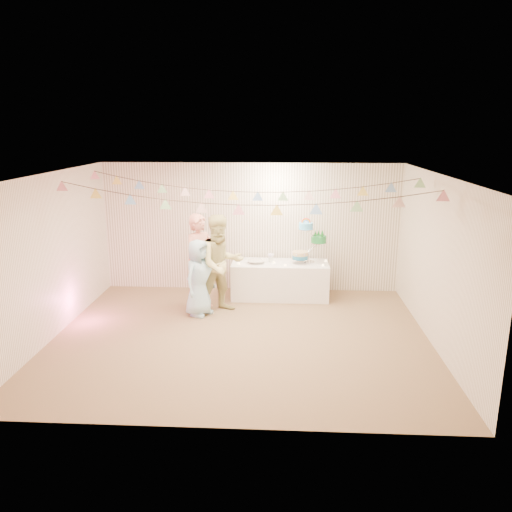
# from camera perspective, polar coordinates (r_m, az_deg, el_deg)

# --- Properties ---
(floor) EXTENTS (6.00, 6.00, 0.00)m
(floor) POSITION_cam_1_polar(r_m,az_deg,el_deg) (8.14, -1.74, -9.28)
(floor) COLOR brown
(floor) RESTS_ON ground
(ceiling) EXTENTS (6.00, 6.00, 0.00)m
(ceiling) POSITION_cam_1_polar(r_m,az_deg,el_deg) (7.47, -1.90, 9.28)
(ceiling) COLOR silver
(ceiling) RESTS_ON ground
(back_wall) EXTENTS (6.00, 6.00, 0.00)m
(back_wall) POSITION_cam_1_polar(r_m,az_deg,el_deg) (10.13, -0.59, 3.26)
(back_wall) COLOR white
(back_wall) RESTS_ON ground
(front_wall) EXTENTS (6.00, 6.00, 0.00)m
(front_wall) POSITION_cam_1_polar(r_m,az_deg,el_deg) (5.34, -4.15, -7.35)
(front_wall) COLOR white
(front_wall) RESTS_ON ground
(left_wall) EXTENTS (5.00, 5.00, 0.00)m
(left_wall) POSITION_cam_1_polar(r_m,az_deg,el_deg) (8.50, -22.40, -0.08)
(left_wall) COLOR white
(left_wall) RESTS_ON ground
(right_wall) EXTENTS (5.00, 5.00, 0.00)m
(right_wall) POSITION_cam_1_polar(r_m,az_deg,el_deg) (8.02, 20.06, -0.68)
(right_wall) COLOR white
(right_wall) RESTS_ON ground
(table) EXTENTS (1.88, 0.75, 0.71)m
(table) POSITION_cam_1_polar(r_m,az_deg,el_deg) (9.86, 2.75, -2.75)
(table) COLOR white
(table) RESTS_ON floor
(cake_stand) EXTENTS (0.74, 0.43, 0.82)m
(cake_stand) POSITION_cam_1_polar(r_m,az_deg,el_deg) (9.72, 6.06, 1.86)
(cake_stand) COLOR silver
(cake_stand) RESTS_ON table
(cake_bottom) EXTENTS (0.31, 0.31, 0.15)m
(cake_bottom) POSITION_cam_1_polar(r_m,az_deg,el_deg) (9.73, 5.15, -0.08)
(cake_bottom) COLOR teal
(cake_bottom) RESTS_ON cake_stand
(cake_middle) EXTENTS (0.27, 0.27, 0.22)m
(cake_middle) POSITION_cam_1_polar(r_m,az_deg,el_deg) (9.83, 7.08, 1.64)
(cake_middle) COLOR #1B7D36
(cake_middle) RESTS_ON cake_stand
(cake_top_tier) EXTENTS (0.25, 0.25, 0.19)m
(cake_top_tier) POSITION_cam_1_polar(r_m,az_deg,el_deg) (9.64, 5.75, 3.06)
(cake_top_tier) COLOR #51BDFF
(cake_top_tier) RESTS_ON cake_stand
(platter) EXTENTS (0.34, 0.34, 0.02)m
(platter) POSITION_cam_1_polar(r_m,az_deg,el_deg) (9.72, 0.02, -0.51)
(platter) COLOR white
(platter) RESTS_ON table
(posy) EXTENTS (0.15, 0.15, 0.17)m
(posy) POSITION_cam_1_polar(r_m,az_deg,el_deg) (9.78, 1.69, 0.06)
(posy) COLOR white
(posy) RESTS_ON table
(person_adult_a) EXTENTS (0.75, 0.77, 1.78)m
(person_adult_a) POSITION_cam_1_polar(r_m,az_deg,el_deg) (9.20, -6.38, -0.65)
(person_adult_a) COLOR tan
(person_adult_a) RESTS_ON floor
(person_adult_b) EXTENTS (1.10, 1.03, 1.79)m
(person_adult_b) POSITION_cam_1_polar(r_m,az_deg,el_deg) (8.97, -4.03, -0.93)
(person_adult_b) COLOR #CCC47D
(person_adult_b) RESTS_ON floor
(person_child) EXTENTS (0.72, 0.81, 1.39)m
(person_child) POSITION_cam_1_polar(r_m,az_deg,el_deg) (8.90, -6.52, -2.47)
(person_child) COLOR #A4D2E8
(person_child) RESTS_ON floor
(bunting_back) EXTENTS (5.60, 1.10, 0.40)m
(bunting_back) POSITION_cam_1_polar(r_m,az_deg,el_deg) (8.59, -1.23, 8.30)
(bunting_back) COLOR pink
(bunting_back) RESTS_ON ceiling
(bunting_front) EXTENTS (5.60, 0.90, 0.36)m
(bunting_front) POSITION_cam_1_polar(r_m,az_deg,el_deg) (7.31, -2.02, 6.94)
(bunting_front) COLOR #72A5E5
(bunting_front) RESTS_ON ceiling
(tealight_0) EXTENTS (0.04, 0.04, 0.03)m
(tealight_0) POSITION_cam_1_polar(r_m,az_deg,el_deg) (9.65, -1.98, -0.85)
(tealight_0) COLOR #FFD88C
(tealight_0) RESTS_ON table
(tealight_1) EXTENTS (0.04, 0.04, 0.03)m
(tealight_1) POSITION_cam_1_polar(r_m,az_deg,el_deg) (9.94, 0.77, -0.38)
(tealight_1) COLOR #FFD88C
(tealight_1) RESTS_ON table
(tealight_2) EXTENTS (0.04, 0.04, 0.03)m
(tealight_2) POSITION_cam_1_polar(r_m,az_deg,el_deg) (9.55, 3.37, -1.04)
(tealight_2) COLOR #FFD88C
(tealight_2) RESTS_ON table
(tealight_3) EXTENTS (0.04, 0.04, 0.03)m
(tealight_3) POSITION_cam_1_polar(r_m,az_deg,el_deg) (9.98, 4.80, -0.38)
(tealight_3) COLOR #FFD88C
(tealight_3) RESTS_ON table
(tealight_4) EXTENTS (0.04, 0.04, 0.03)m
(tealight_4) POSITION_cam_1_polar(r_m,az_deg,el_deg) (9.62, 7.66, -1.03)
(tealight_4) COLOR #FFD88C
(tealight_4) RESTS_ON table
(tealight_5) EXTENTS (0.04, 0.04, 0.03)m
(tealight_5) POSITION_cam_1_polar(r_m,az_deg,el_deg) (9.94, 7.98, -0.53)
(tealight_5) COLOR #FFD88C
(tealight_5) RESTS_ON table
(tealight_6) EXTENTS (0.04, 0.04, 0.03)m
(tealight_6) POSITION_cam_1_polar(r_m,az_deg,el_deg) (9.73, 2.05, -0.74)
(tealight_6) COLOR #FFD88C
(tealight_6) RESTS_ON table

